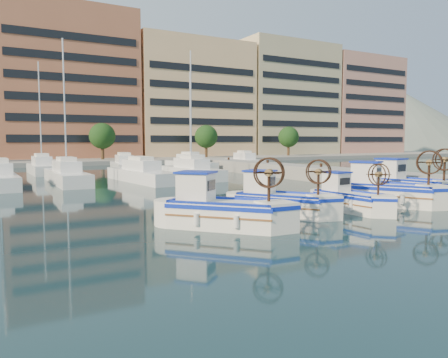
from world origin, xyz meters
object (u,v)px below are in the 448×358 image
fishing_boat_a (221,208)px  fishing_boat_b (279,200)px  fishing_boat_d (387,190)px  fishing_boat_c (350,198)px  fishing_boat_e (408,185)px

fishing_boat_a → fishing_boat_b: (3.73, 1.17, -0.05)m
fishing_boat_b → fishing_boat_d: bearing=-34.1°
fishing_boat_c → fishing_boat_e: (6.45, 1.69, 0.17)m
fishing_boat_a → fishing_boat_e: fishing_boat_e is taller
fishing_boat_a → fishing_boat_d: 10.74m
fishing_boat_c → fishing_boat_d: bearing=5.8°
fishing_boat_a → fishing_boat_d: size_ratio=0.91×
fishing_boat_b → fishing_boat_e: fishing_boat_e is taller
fishing_boat_a → fishing_boat_d: bearing=-36.4°
fishing_boat_d → fishing_boat_e: bearing=-7.8°
fishing_boat_b → fishing_boat_e: size_ratio=0.86×
fishing_boat_d → fishing_boat_a: bearing=157.4°
fishing_boat_c → fishing_boat_a: bearing=-179.0°
fishing_boat_b → fishing_boat_e: 10.28m
fishing_boat_b → fishing_boat_e: bearing=-26.9°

